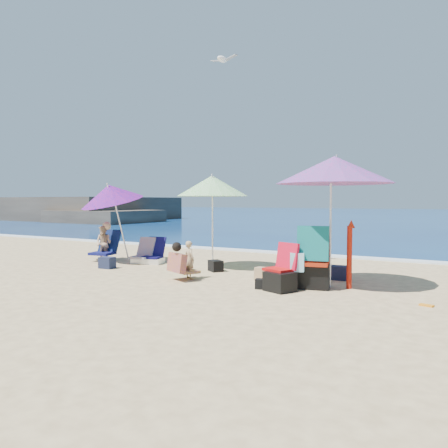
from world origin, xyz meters
The scene contains 21 objects.
ground centered at (0.00, 0.00, 0.00)m, with size 120.00×120.00×0.00m.
sea centered at (0.00, 45.00, -0.05)m, with size 120.00×80.00×0.12m.
foam centered at (0.00, 5.10, 0.02)m, with size 120.00×0.50×0.04m.
headland centered at (-27.29, 19.73, 0.57)m, with size 20.50×11.50×2.60m.
umbrella_turquoise centered at (2.25, 0.71, 2.19)m, with size 2.73×2.73×2.49m.
umbrella_striped centered at (-0.91, 1.48, 1.97)m, with size 2.15×2.15×2.25m.
umbrella_blue centered at (-3.65, 0.94, 1.80)m, with size 2.05×2.09×2.20m.
furled_umbrella centered at (2.58, 0.61, 0.70)m, with size 0.22×0.35×1.28m.
chair_navy centered at (-2.64, 1.42, 0.18)m, with size 0.62×0.69×0.67m.
chair_rainbow centered at (-2.92, 1.35, 0.17)m, with size 0.56×0.69×0.66m.
camp_chair_left centered at (1.55, -0.16, 0.26)m, with size 0.67×0.72×0.85m.
camp_chair_right centered at (1.95, 0.38, 0.42)m, with size 0.76×0.86×1.16m.
person_center centered at (-0.61, -0.10, 0.38)m, with size 0.63×0.74×0.79m.
person_left centered at (-4.15, 1.20, 0.48)m, with size 0.68×0.84×1.05m.
bag_navy_a centered at (-3.08, 0.21, 0.14)m, with size 0.36×0.27×0.27m.
bag_black_a centered at (-0.60, 1.13, 0.13)m, with size 0.43×0.40×0.25m.
bag_tan centered at (0.82, 0.65, 0.13)m, with size 0.31×0.23×0.26m.
bag_navy_b centered at (2.15, 1.50, 0.14)m, with size 0.40×0.32×0.28m.
bag_black_b centered at (1.19, -0.18, 0.09)m, with size 0.27×0.22×0.18m.
orange_item centered at (3.95, -0.13, 0.01)m, with size 0.22×0.14×0.03m.
seagull centered at (-0.99, 2.11, 5.10)m, with size 0.82×0.40×0.14m.
Camera 1 is at (4.65, -7.51, 1.62)m, focal length 35.67 mm.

